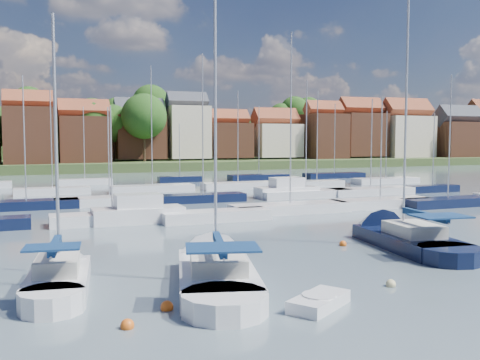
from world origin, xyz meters
name	(u,v)px	position (x,y,z in m)	size (l,w,h in m)	color
ground	(152,195)	(0.00, 40.00, 0.00)	(260.00, 260.00, 0.00)	#475860
sailboat_left	(61,277)	(-11.83, 3.33, 0.37)	(3.63, 9.57, 12.79)	silver
sailboat_centre	(214,269)	(-4.95, 2.29, 0.35)	(6.33, 12.93, 16.94)	silver
sailboat_navy	(393,237)	(8.27, 6.19, 0.35)	(4.96, 13.08, 17.61)	black
tender	(319,302)	(-2.67, -3.68, 0.24)	(3.15, 2.72, 0.62)	silver
buoy_b	(127,328)	(-9.95, -3.28, 0.00)	(0.48, 0.48, 0.48)	#D85914
buoy_c	(167,310)	(-8.21, -1.79, 0.00)	(0.50, 0.50, 0.50)	#D85914
buoy_d	(391,286)	(1.79, -2.20, 0.00)	(0.44, 0.44, 0.44)	beige
buoy_e	(343,246)	(4.70, 6.37, 0.00)	(0.45, 0.45, 0.45)	#D85914
buoy_g	(224,278)	(-4.61, 1.79, 0.00)	(0.49, 0.49, 0.49)	beige
buoy_h	(193,268)	(-5.46, 4.21, 0.00)	(0.50, 0.50, 0.50)	beige
marina_field	(179,195)	(1.91, 35.15, 0.43)	(79.62, 41.41, 15.93)	silver
far_shore_town	(91,146)	(2.23, 132.67, 4.61)	(212.46, 90.00, 22.27)	#3E4C26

